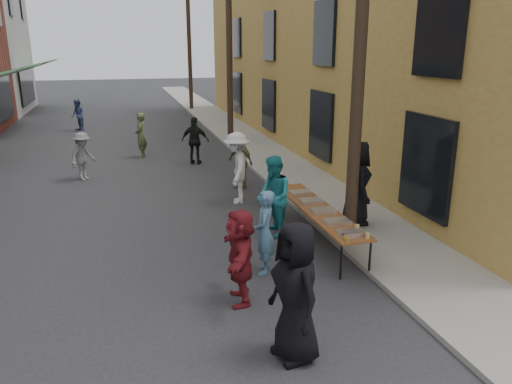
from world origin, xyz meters
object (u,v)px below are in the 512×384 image
guest_front_a (295,292)px  serving_table (318,210)px  utility_pole_near (361,26)px  utility_pole_mid (229,36)px  utility_pole_far (189,39)px  server (357,183)px  guest_front_c (274,196)px  catering_tray_sausage (351,233)px

guest_front_a → serving_table: bearing=142.1°
utility_pole_near → serving_table: 3.85m
utility_pole_mid → utility_pole_far: same height
utility_pole_mid → server: size_ratio=4.59×
utility_pole_near → guest_front_a: size_ratio=4.59×
utility_pole_far → serving_table: size_ratio=2.25×
utility_pole_mid → utility_pole_far: bearing=90.0°
serving_table → server: bearing=25.1°
utility_pole_near → guest_front_c: utility_pole_near is taller
utility_pole_near → guest_front_c: bearing=150.5°
utility_pole_near → serving_table: bearing=159.2°
server → guest_front_c: bearing=96.4°
serving_table → server: size_ratio=2.04×
utility_pole_far → catering_tray_sausage: bearing=-91.5°
utility_pole_mid → serving_table: 12.36m
guest_front_c → catering_tray_sausage: bearing=18.2°
catering_tray_sausage → guest_front_c: 2.39m
guest_front_a → guest_front_c: 4.60m
server → utility_pole_near: bearing=154.4°
utility_pole_near → guest_front_c: size_ratio=4.94×
utility_pole_near → server: utility_pole_near is taller
guest_front_a → server: (3.09, 4.44, 0.10)m
catering_tray_sausage → guest_front_a: (-1.90, -2.23, 0.19)m
utility_pole_far → utility_pole_mid: bearing=-90.0°
serving_table → utility_pole_mid: bearing=86.8°
utility_pole_far → guest_front_a: bearing=-95.3°
utility_pole_mid → guest_front_a: (-2.56, -15.63, -3.52)m
utility_pole_near → catering_tray_sausage: utility_pole_near is taller
catering_tray_sausage → utility_pole_near: bearing=64.6°
serving_table → guest_front_c: bearing=144.3°
utility_pole_far → serving_table: (-0.66, -23.75, -3.79)m
serving_table → catering_tray_sausage: catering_tray_sausage is taller
utility_pole_far → server: bearing=-88.7°
guest_front_a → utility_pole_far: bearing=162.8°
serving_table → guest_front_c: 1.03m
utility_pole_near → utility_pole_far: (0.00, 24.00, 0.00)m
utility_pole_mid → catering_tray_sausage: size_ratio=18.00×
serving_table → utility_pole_near: bearing=-20.8°
utility_pole_near → utility_pole_far: 24.00m
catering_tray_sausage → server: (1.19, 2.21, 0.29)m
utility_pole_mid → catering_tray_sausage: bearing=-92.8°
utility_pole_near → utility_pole_mid: bearing=90.0°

